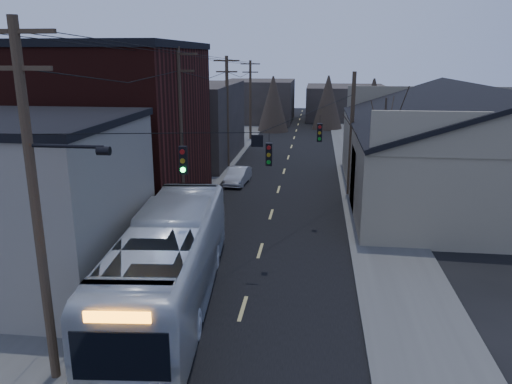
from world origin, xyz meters
TOP-DOWN VIEW (x-y plane):
  - road_surface at (0.00, 30.00)m, footprint 9.00×110.00m
  - sidewalk_left at (-6.50, 30.00)m, footprint 4.00×110.00m
  - sidewalk_right at (6.50, 30.00)m, footprint 4.00×110.00m
  - building_clapboard at (-9.00, 9.00)m, footprint 8.00×8.00m
  - building_brick at (-10.00, 20.00)m, footprint 10.00×12.00m
  - building_left_far at (-9.50, 36.00)m, footprint 9.00×14.00m
  - warehouse at (13.00, 25.00)m, footprint 16.16×20.60m
  - building_far_left at (-6.00, 65.00)m, footprint 10.00×12.00m
  - building_far_right at (7.00, 70.00)m, footprint 12.00×14.00m
  - bare_tree at (6.50, 20.00)m, footprint 0.40×0.40m
  - utility_lines at (-3.11, 24.14)m, footprint 11.24×45.28m
  - bus at (-2.88, 8.08)m, footprint 4.18×13.24m
  - parked_car at (-3.22, 27.27)m, footprint 1.69×3.99m

SIDE VIEW (x-z plane):
  - road_surface at x=0.00m, z-range 0.00..0.02m
  - sidewalk_left at x=-6.50m, z-range 0.00..0.12m
  - sidewalk_right at x=6.50m, z-range 0.00..0.12m
  - parked_car at x=-3.22m, z-range 0.00..1.28m
  - bus at x=-2.88m, z-range 0.00..3.63m
  - building_far_right at x=7.00m, z-range 0.00..5.00m
  - warehouse at x=13.00m, z-range -1.17..6.56m
  - building_far_left at x=-6.00m, z-range 0.00..6.00m
  - building_clapboard at x=-9.00m, z-range 0.00..7.00m
  - building_left_far at x=-9.50m, z-range 0.00..7.00m
  - bare_tree at x=6.50m, z-range 0.00..7.20m
  - utility_lines at x=-3.11m, z-range -0.30..10.20m
  - building_brick at x=-10.00m, z-range 0.00..10.00m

